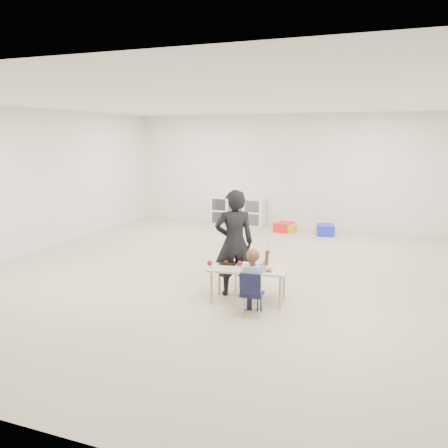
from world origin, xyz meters
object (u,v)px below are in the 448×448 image
at_px(table, 248,284).
at_px(child, 252,281).
at_px(cubby_shelf, 238,211).
at_px(adult, 234,243).
at_px(chair_near, 252,293).

distance_m(table, child, 0.55).
bearing_deg(cubby_shelf, table, -68.73).
bearing_deg(table, cubby_shelf, 104.33).
relative_size(child, cubby_shelf, 0.66).
xyz_separation_m(child, adult, (-0.50, 0.68, 0.31)).
xyz_separation_m(table, adult, (-0.29, 0.22, 0.52)).
distance_m(chair_near, child, 0.17).
relative_size(table, cubby_shelf, 0.80).
bearing_deg(chair_near, child, 0.00).
relative_size(chair_near, adult, 0.38).
height_order(child, adult, adult).
bearing_deg(child, chair_near, 0.00).
height_order(chair_near, child, child).
height_order(table, cubby_shelf, cubby_shelf).
distance_m(cubby_shelf, adult, 5.49).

